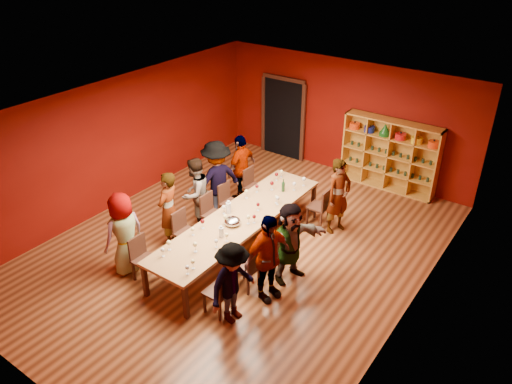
# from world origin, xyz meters

# --- Properties ---
(room_shell) EXTENTS (7.10, 9.10, 3.04)m
(room_shell) POSITION_xyz_m (0.00, 0.00, 1.50)
(room_shell) COLOR #5D3018
(room_shell) RESTS_ON ground
(tasting_table) EXTENTS (1.10, 4.50, 0.75)m
(tasting_table) POSITION_xyz_m (0.00, 0.00, 0.70)
(tasting_table) COLOR #A27443
(tasting_table) RESTS_ON ground
(doorway) EXTENTS (1.40, 0.17, 2.30)m
(doorway) POSITION_xyz_m (-1.80, 4.43, 1.12)
(doorway) COLOR black
(doorway) RESTS_ON ground
(shelving_unit) EXTENTS (2.40, 0.40, 1.80)m
(shelving_unit) POSITION_xyz_m (1.40, 4.32, 0.98)
(shelving_unit) COLOR #C2872B
(shelving_unit) RESTS_ON ground
(chair_person_left_0) EXTENTS (0.42, 0.42, 0.89)m
(chair_person_left_0) POSITION_xyz_m (-0.91, -1.82, 0.50)
(chair_person_left_0) COLOR black
(chair_person_left_0) RESTS_ON ground
(person_left_0) EXTENTS (0.55, 0.87, 1.67)m
(person_left_0) POSITION_xyz_m (-1.34, -1.82, 0.84)
(person_left_0) COLOR #5F7EC4
(person_left_0) RESTS_ON ground
(chair_person_left_1) EXTENTS (0.42, 0.42, 0.89)m
(chair_person_left_1) POSITION_xyz_m (-0.91, -0.69, 0.50)
(chair_person_left_1) COLOR black
(chair_person_left_1) RESTS_ON ground
(person_left_1) EXTENTS (0.57, 0.69, 1.65)m
(person_left_1) POSITION_xyz_m (-1.29, -0.69, 0.83)
(person_left_1) COLOR #CE8A93
(person_left_1) RESTS_ON ground
(chair_person_left_2) EXTENTS (0.42, 0.42, 0.89)m
(chair_person_left_2) POSITION_xyz_m (-0.91, 0.16, 0.50)
(chair_person_left_2) COLOR black
(chair_person_left_2) RESTS_ON ground
(person_left_2) EXTENTS (0.48, 0.81, 1.62)m
(person_left_2) POSITION_xyz_m (-1.33, 0.16, 0.81)
(person_left_2) COLOR #48494D
(person_left_2) RESTS_ON ground
(chair_person_left_3) EXTENTS (0.42, 0.42, 0.89)m
(chair_person_left_3) POSITION_xyz_m (-0.91, 0.76, 0.50)
(chair_person_left_3) COLOR black
(chair_person_left_3) RESTS_ON ground
(person_left_3) EXTENTS (0.83, 1.27, 1.82)m
(person_left_3) POSITION_xyz_m (-1.22, 0.76, 0.91)
(person_left_3) COLOR #4D4D52
(person_left_3) RESTS_ON ground
(chair_person_left_4) EXTENTS (0.42, 0.42, 0.89)m
(chair_person_left_4) POSITION_xyz_m (-0.91, 1.69, 0.50)
(chair_person_left_4) COLOR black
(chair_person_left_4) RESTS_ON ground
(person_left_4) EXTENTS (0.46, 0.98, 1.66)m
(person_left_4) POSITION_xyz_m (-1.22, 1.69, 0.83)
(person_left_4) COLOR #141A38
(person_left_4) RESTS_ON ground
(chair_person_right_0) EXTENTS (0.42, 0.42, 0.89)m
(chair_person_right_0) POSITION_xyz_m (0.91, -1.72, 0.50)
(chair_person_right_0) COLOR black
(chair_person_right_0) RESTS_ON ground
(person_right_0) EXTENTS (0.48, 1.01, 1.53)m
(person_right_0) POSITION_xyz_m (1.16, -1.72, 0.76)
(person_right_0) COLOR #526CA9
(person_right_0) RESTS_ON ground
(chair_person_right_1) EXTENTS (0.42, 0.42, 0.89)m
(chair_person_right_1) POSITION_xyz_m (0.91, -0.91, 0.50)
(chair_person_right_1) COLOR black
(chair_person_right_1) RESTS_ON ground
(person_right_1) EXTENTS (0.69, 1.08, 1.71)m
(person_right_1) POSITION_xyz_m (1.30, -0.91, 0.85)
(person_right_1) COLOR #45464A
(person_right_1) RESTS_ON ground
(chair_person_right_2) EXTENTS (0.42, 0.42, 0.89)m
(chair_person_right_2) POSITION_xyz_m (0.91, -0.22, 0.50)
(chair_person_right_2) COLOR black
(chair_person_right_2) RESTS_ON ground
(person_right_2) EXTENTS (0.85, 1.55, 1.61)m
(person_right_2) POSITION_xyz_m (1.33, -0.22, 0.80)
(person_right_2) COLOR #161B3D
(person_right_2) RESTS_ON ground
(chair_person_right_4) EXTENTS (0.42, 0.42, 0.89)m
(chair_person_right_4) POSITION_xyz_m (0.91, 1.78, 0.50)
(chair_person_right_4) COLOR black
(chair_person_right_4) RESTS_ON ground
(person_right_4) EXTENTS (0.63, 0.73, 1.69)m
(person_right_4) POSITION_xyz_m (1.29, 1.78, 0.85)
(person_right_4) COLOR pink
(person_right_4) RESTS_ON ground
(wine_glass_0) EXTENTS (0.09, 0.09, 0.22)m
(wine_glass_0) POSITION_xyz_m (-0.08, -0.36, 0.91)
(wine_glass_0) COLOR silver
(wine_glass_0) RESTS_ON tasting_table
(wine_glass_1) EXTENTS (0.08, 0.08, 0.20)m
(wine_glass_1) POSITION_xyz_m (0.29, 1.61, 0.90)
(wine_glass_1) COLOR silver
(wine_glass_1) RESTS_ON tasting_table
(wine_glass_2) EXTENTS (0.09, 0.09, 0.22)m
(wine_glass_2) POSITION_xyz_m (0.36, 1.91, 0.91)
(wine_glass_2) COLOR silver
(wine_glass_2) RESTS_ON tasting_table
(wine_glass_3) EXTENTS (0.08, 0.08, 0.19)m
(wine_glass_3) POSITION_xyz_m (0.28, 0.90, 0.89)
(wine_glass_3) COLOR silver
(wine_glass_3) RESTS_ON tasting_table
(wine_glass_4) EXTENTS (0.07, 0.07, 0.19)m
(wine_glass_4) POSITION_xyz_m (-0.28, 1.97, 0.88)
(wine_glass_4) COLOR silver
(wine_glass_4) RESTS_ON tasting_table
(wine_glass_5) EXTENTS (0.07, 0.07, 0.19)m
(wine_glass_5) POSITION_xyz_m (-0.32, -1.84, 0.88)
(wine_glass_5) COLOR silver
(wine_glass_5) RESTS_ON tasting_table
(wine_glass_6) EXTENTS (0.07, 0.07, 0.18)m
(wine_glass_6) POSITION_xyz_m (-0.34, -1.02, 0.88)
(wine_glass_6) COLOR silver
(wine_glass_6) RESTS_ON tasting_table
(wine_glass_7) EXTENTS (0.08, 0.08, 0.20)m
(wine_glass_7) POSITION_xyz_m (0.28, -0.09, 0.90)
(wine_glass_7) COLOR silver
(wine_glass_7) RESTS_ON tasting_table
(wine_glass_8) EXTENTS (0.08, 0.08, 0.21)m
(wine_glass_8) POSITION_xyz_m (-0.34, -0.73, 0.90)
(wine_glass_8) COLOR silver
(wine_glass_8) RESTS_ON tasting_table
(wine_glass_9) EXTENTS (0.09, 0.09, 0.22)m
(wine_glass_9) POSITION_xyz_m (-0.12, 1.33, 0.91)
(wine_glass_9) COLOR silver
(wine_glass_9) RESTS_ON tasting_table
(wine_glass_10) EXTENTS (0.08, 0.08, 0.21)m
(wine_glass_10) POSITION_xyz_m (-0.37, -1.63, 0.90)
(wine_glass_10) COLOR silver
(wine_glass_10) RESTS_ON tasting_table
(wine_glass_11) EXTENTS (0.07, 0.07, 0.19)m
(wine_glass_11) POSITION_xyz_m (0.31, -0.81, 0.88)
(wine_glass_11) COLOR silver
(wine_glass_11) RESTS_ON tasting_table
(wine_glass_12) EXTENTS (0.08, 0.08, 0.20)m
(wine_glass_12) POSITION_xyz_m (0.34, 0.87, 0.89)
(wine_glass_12) COLOR silver
(wine_glass_12) RESTS_ON tasting_table
(wine_glass_13) EXTENTS (0.08, 0.08, 0.20)m
(wine_glass_13) POSITION_xyz_m (-0.34, -0.07, 0.90)
(wine_glass_13) COLOR silver
(wine_glass_13) RESTS_ON tasting_table
(wine_glass_14) EXTENTS (0.08, 0.08, 0.19)m
(wine_glass_14) POSITION_xyz_m (0.35, -1.79, 0.89)
(wine_glass_14) COLOR silver
(wine_glass_14) RESTS_ON tasting_table
(wine_glass_15) EXTENTS (0.08, 0.08, 0.21)m
(wine_glass_15) POSITION_xyz_m (-0.35, 0.71, 0.90)
(wine_glass_15) COLOR silver
(wine_glass_15) RESTS_ON tasting_table
(wine_glass_16) EXTENTS (0.09, 0.09, 0.21)m
(wine_glass_16) POSITION_xyz_m (0.06, -1.40, 0.91)
(wine_glass_16) COLOR silver
(wine_glass_16) RESTS_ON tasting_table
(wine_glass_17) EXTENTS (0.07, 0.07, 0.19)m
(wine_glass_17) POSITION_xyz_m (0.38, -1.96, 0.88)
(wine_glass_17) COLOR silver
(wine_glass_17) RESTS_ON tasting_table
(wine_glass_18) EXTENTS (0.07, 0.07, 0.18)m
(wine_glass_18) POSITION_xyz_m (0.14, 0.44, 0.88)
(wine_glass_18) COLOR silver
(wine_glass_18) RESTS_ON tasting_table
(wine_glass_19) EXTENTS (0.08, 0.08, 0.20)m
(wine_glass_19) POSITION_xyz_m (-0.28, 1.77, 0.90)
(wine_glass_19) COLOR silver
(wine_glass_19) RESTS_ON tasting_table
(wine_glass_20) EXTENTS (0.08, 0.08, 0.19)m
(wine_glass_20) POSITION_xyz_m (-0.38, 0.11, 0.89)
(wine_glass_20) COLOR silver
(wine_glass_20) RESTS_ON tasting_table
(wine_glass_21) EXTENTS (0.07, 0.07, 0.18)m
(wine_glass_21) POSITION_xyz_m (0.28, -1.07, 0.88)
(wine_glass_21) COLOR silver
(wine_glass_21) RESTS_ON tasting_table
(wine_glass_22) EXTENTS (0.08, 0.08, 0.19)m
(wine_glass_22) POSITION_xyz_m (-0.32, 1.06, 0.89)
(wine_glass_22) COLOR silver
(wine_glass_22) RESTS_ON tasting_table
(wine_glass_23) EXTENTS (0.08, 0.08, 0.19)m
(wine_glass_23) POSITION_xyz_m (0.36, 0.01, 0.89)
(wine_glass_23) COLOR silver
(wine_glass_23) RESTS_ON tasting_table
(spittoon_bowl) EXTENTS (0.33, 0.33, 0.18)m
(spittoon_bowl) POSITION_xyz_m (0.05, -0.30, 0.83)
(spittoon_bowl) COLOR #B3B5BA
(spittoon_bowl) RESTS_ON tasting_table
(carafe_a) EXTENTS (0.13, 0.13, 0.28)m
(carafe_a) POSITION_xyz_m (-0.29, 0.01, 0.87)
(carafe_a) COLOR silver
(carafe_a) RESTS_ON tasting_table
(carafe_b) EXTENTS (0.12, 0.12, 0.24)m
(carafe_b) POSITION_xyz_m (0.14, -0.75, 0.86)
(carafe_b) COLOR silver
(carafe_b) RESTS_ON tasting_table
(wine_bottle) EXTENTS (0.08, 0.08, 0.30)m
(wine_bottle) POSITION_xyz_m (0.12, 1.43, 0.86)
(wine_bottle) COLOR #13351A
(wine_bottle) RESTS_ON tasting_table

